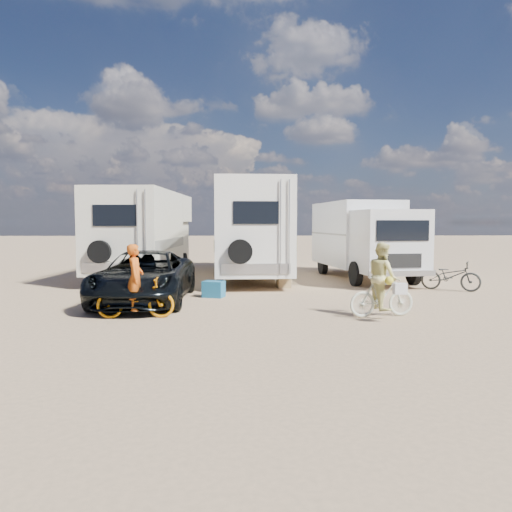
{
  "coord_description": "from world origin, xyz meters",
  "views": [
    {
      "loc": [
        -0.85,
        -12.54,
        2.27
      ],
      "look_at": [
        -0.38,
        1.25,
        1.3
      ],
      "focal_mm": 33.53,
      "sensor_mm": 36.0,
      "label": 1
    }
  ],
  "objects_px": {
    "rider_man": "(135,285)",
    "rv_main": "(249,231)",
    "dark_suv": "(145,277)",
    "cooler": "(214,289)",
    "bike_parked": "(451,276)",
    "bike_man": "(136,298)",
    "rider_woman": "(382,283)",
    "rv_left": "(145,235)",
    "crate": "(284,283)",
    "bike_woman": "(382,297)",
    "box_truck": "(364,240)"
  },
  "relations": [
    {
      "from": "rider_man",
      "to": "rv_left",
      "type": "bearing_deg",
      "value": 6.77
    },
    {
      "from": "rider_man",
      "to": "bike_parked",
      "type": "relative_size",
      "value": 0.84
    },
    {
      "from": "bike_woman",
      "to": "rider_man",
      "type": "xyz_separation_m",
      "value": [
        -5.89,
        0.05,
        0.3
      ]
    },
    {
      "from": "rv_left",
      "to": "box_truck",
      "type": "height_order",
      "value": "rv_left"
    },
    {
      "from": "cooler",
      "to": "crate",
      "type": "bearing_deg",
      "value": 58.41
    },
    {
      "from": "bike_woman",
      "to": "bike_parked",
      "type": "bearing_deg",
      "value": -49.87
    },
    {
      "from": "rv_left",
      "to": "cooler",
      "type": "height_order",
      "value": "rv_left"
    },
    {
      "from": "rv_left",
      "to": "bike_parked",
      "type": "height_order",
      "value": "rv_left"
    },
    {
      "from": "crate",
      "to": "rider_woman",
      "type": "bearing_deg",
      "value": -70.05
    },
    {
      "from": "rider_man",
      "to": "crate",
      "type": "relative_size",
      "value": 3.56
    },
    {
      "from": "rv_left",
      "to": "bike_man",
      "type": "xyz_separation_m",
      "value": [
        1.45,
        -8.52,
        -1.28
      ]
    },
    {
      "from": "cooler",
      "to": "crate",
      "type": "xyz_separation_m",
      "value": [
        2.32,
        2.02,
        -0.07
      ]
    },
    {
      "from": "bike_parked",
      "to": "rv_left",
      "type": "bearing_deg",
      "value": 99.02
    },
    {
      "from": "cooler",
      "to": "box_truck",
      "type": "bearing_deg",
      "value": 55.31
    },
    {
      "from": "dark_suv",
      "to": "cooler",
      "type": "height_order",
      "value": "dark_suv"
    },
    {
      "from": "cooler",
      "to": "crate",
      "type": "relative_size",
      "value": 1.39
    },
    {
      "from": "bike_man",
      "to": "crate",
      "type": "bearing_deg",
      "value": -40.68
    },
    {
      "from": "rv_left",
      "to": "crate",
      "type": "relative_size",
      "value": 17.33
    },
    {
      "from": "rider_man",
      "to": "rider_woman",
      "type": "bearing_deg",
      "value": -93.35
    },
    {
      "from": "cooler",
      "to": "rider_woman",
      "type": "bearing_deg",
      "value": -19.73
    },
    {
      "from": "bike_man",
      "to": "rv_left",
      "type": "bearing_deg",
      "value": 6.77
    },
    {
      "from": "cooler",
      "to": "bike_woman",
      "type": "bearing_deg",
      "value": -19.73
    },
    {
      "from": "rv_left",
      "to": "rider_woman",
      "type": "xyz_separation_m",
      "value": [
        7.34,
        -8.57,
        -0.95
      ]
    },
    {
      "from": "rv_main",
      "to": "crate",
      "type": "distance_m",
      "value": 4.07
    },
    {
      "from": "rv_main",
      "to": "rv_left",
      "type": "height_order",
      "value": "rv_main"
    },
    {
      "from": "bike_man",
      "to": "crate",
      "type": "height_order",
      "value": "bike_man"
    },
    {
      "from": "bike_parked",
      "to": "box_truck",
      "type": "bearing_deg",
      "value": 61.42
    },
    {
      "from": "rider_man",
      "to": "rider_woman",
      "type": "relative_size",
      "value": 0.98
    },
    {
      "from": "crate",
      "to": "cooler",
      "type": "bearing_deg",
      "value": -138.92
    },
    {
      "from": "bike_parked",
      "to": "bike_man",
      "type": "bearing_deg",
      "value": 144.41
    },
    {
      "from": "rider_man",
      "to": "rv_main",
      "type": "bearing_deg",
      "value": -21.26
    },
    {
      "from": "bike_parked",
      "to": "rv_main",
      "type": "bearing_deg",
      "value": 86.65
    },
    {
      "from": "box_truck",
      "to": "crate",
      "type": "bearing_deg",
      "value": -151.11
    },
    {
      "from": "bike_man",
      "to": "rider_man",
      "type": "distance_m",
      "value": 0.31
    },
    {
      "from": "dark_suv",
      "to": "bike_parked",
      "type": "relative_size",
      "value": 2.79
    },
    {
      "from": "dark_suv",
      "to": "crate",
      "type": "xyz_separation_m",
      "value": [
        4.23,
        2.87,
        -0.55
      ]
    },
    {
      "from": "rv_left",
      "to": "rider_man",
      "type": "xyz_separation_m",
      "value": [
        1.45,
        -8.52,
        -0.96
      ]
    },
    {
      "from": "box_truck",
      "to": "bike_parked",
      "type": "xyz_separation_m",
      "value": [
        2.04,
        -3.36,
        -1.06
      ]
    },
    {
      "from": "rv_left",
      "to": "rider_man",
      "type": "relative_size",
      "value": 4.86
    },
    {
      "from": "box_truck",
      "to": "bike_man",
      "type": "bearing_deg",
      "value": -141.14
    },
    {
      "from": "bike_parked",
      "to": "cooler",
      "type": "distance_m",
      "value": 7.92
    },
    {
      "from": "bike_woman",
      "to": "bike_parked",
      "type": "height_order",
      "value": "bike_parked"
    },
    {
      "from": "rv_main",
      "to": "box_truck",
      "type": "xyz_separation_m",
      "value": [
        4.59,
        -1.02,
        -0.35
      ]
    },
    {
      "from": "rv_left",
      "to": "box_truck",
      "type": "distance_m",
      "value": 8.96
    },
    {
      "from": "bike_woman",
      "to": "cooler",
      "type": "relative_size",
      "value": 2.66
    },
    {
      "from": "rv_main",
      "to": "cooler",
      "type": "distance_m",
      "value": 5.91
    },
    {
      "from": "rv_left",
      "to": "crate",
      "type": "distance_m",
      "value": 6.6
    },
    {
      "from": "dark_suv",
      "to": "cooler",
      "type": "distance_m",
      "value": 2.14
    },
    {
      "from": "rider_woman",
      "to": "dark_suv",
      "type": "bearing_deg",
      "value": 59.03
    },
    {
      "from": "bike_man",
      "to": "box_truck",
      "type": "bearing_deg",
      "value": -47.19
    }
  ]
}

